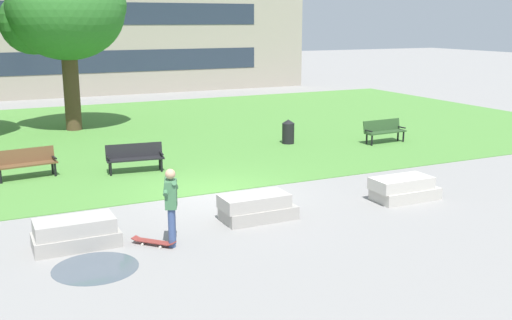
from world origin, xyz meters
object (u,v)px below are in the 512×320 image
(concrete_block_center, at_px, (76,233))
(park_bench_near_left, at_px, (26,162))
(person_skateboarder, at_px, (171,202))
(park_bench_far_left, at_px, (135,156))
(concrete_block_left, at_px, (257,208))
(concrete_block_right, at_px, (404,189))
(trash_bin, at_px, (288,131))
(skateboard, at_px, (154,242))
(park_bench_near_right, at_px, (384,130))

(concrete_block_center, relative_size, park_bench_near_left, 0.97)
(person_skateboarder, xyz_separation_m, park_bench_far_left, (0.92, 6.67, -0.44))
(concrete_block_center, bearing_deg, park_bench_far_left, 64.37)
(concrete_block_center, relative_size, park_bench_far_left, 0.97)
(concrete_block_left, relative_size, concrete_block_right, 0.98)
(park_bench_far_left, bearing_deg, trash_bin, 15.95)
(concrete_block_center, distance_m, concrete_block_left, 4.29)
(park_bench_far_left, bearing_deg, skateboard, -101.19)
(concrete_block_center, relative_size, park_bench_near_right, 0.99)
(person_skateboarder, xyz_separation_m, trash_bin, (7.53, 8.56, -0.47))
(trash_bin, bearing_deg, concrete_block_right, -95.79)
(skateboard, xyz_separation_m, park_bench_near_right, (11.40, 6.89, 0.45))
(concrete_block_center, distance_m, park_bench_near_left, 6.57)
(concrete_block_right, distance_m, park_bench_far_left, 8.44)
(concrete_block_left, bearing_deg, park_bench_near_left, 125.49)
(concrete_block_center, height_order, concrete_block_left, same)
(person_skateboarder, bearing_deg, concrete_block_center, 156.92)
(concrete_block_right, relative_size, park_bench_near_left, 1.02)
(concrete_block_center, height_order, park_bench_far_left, park_bench_far_left)
(park_bench_far_left, bearing_deg, park_bench_near_right, 2.21)
(concrete_block_left, bearing_deg, trash_bin, 56.64)
(person_skateboarder, relative_size, park_bench_far_left, 0.93)
(concrete_block_center, height_order, trash_bin, trash_bin)
(park_bench_near_left, distance_m, park_bench_far_left, 3.30)
(person_skateboarder, bearing_deg, concrete_block_right, 4.62)
(concrete_block_left, xyz_separation_m, park_bench_near_left, (-4.70, 6.60, 0.23))
(concrete_block_center, distance_m, park_bench_far_left, 6.51)
(concrete_block_center, xyz_separation_m, concrete_block_right, (8.61, -0.27, 0.00))
(skateboard, distance_m, park_bench_near_left, 7.46)
(park_bench_far_left, bearing_deg, park_bench_near_left, 167.87)
(park_bench_near_left, bearing_deg, person_skateboarder, -72.61)
(concrete_block_left, bearing_deg, park_bench_far_left, 104.08)
(concrete_block_center, relative_size, concrete_block_right, 0.96)
(concrete_block_left, relative_size, person_skateboarder, 1.08)
(person_skateboarder, height_order, park_bench_far_left, person_skateboarder)
(concrete_block_right, xyz_separation_m, park_bench_near_left, (-9.02, 6.82, 0.23))
(concrete_block_left, xyz_separation_m, trash_bin, (5.13, 7.79, 0.20))
(park_bench_far_left, relative_size, trash_bin, 1.92)
(person_skateboarder, distance_m, skateboard, 0.98)
(concrete_block_left, xyz_separation_m, park_bench_near_right, (8.63, 6.29, 0.23))
(park_bench_near_left, height_order, park_bench_far_left, same)
(concrete_block_left, relative_size, park_bench_far_left, 1.00)
(trash_bin, bearing_deg, park_bench_near_left, -173.06)
(concrete_block_center, xyz_separation_m, skateboard, (1.53, -0.63, -0.22))
(park_bench_near_left, bearing_deg, trash_bin, 6.94)
(skateboard, height_order, trash_bin, trash_bin)
(park_bench_near_left, distance_m, park_bench_near_right, 13.34)
(park_bench_far_left, height_order, trash_bin, trash_bin)
(trash_bin, bearing_deg, concrete_block_center, -140.55)
(person_skateboarder, bearing_deg, trash_bin, 48.68)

